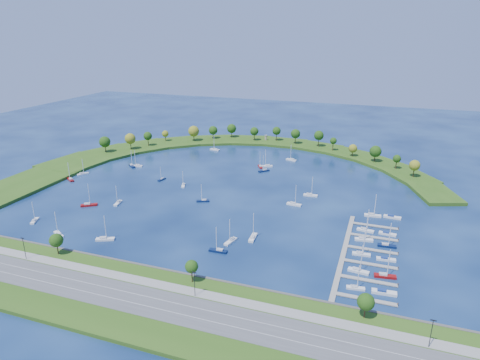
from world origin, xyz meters
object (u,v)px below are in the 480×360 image
(moored_boat_13, at_px, (231,241))
(moored_boat_8, at_px, (291,159))
(moored_boat_6, at_px, (266,166))
(moored_boat_18, at_px, (137,165))
(docked_boat_1, at_px, (384,292))
(docked_boat_8, at_px, (365,230))
(moored_boat_15, at_px, (105,238))
(moored_boat_11, at_px, (35,220))
(moored_boat_20, at_px, (132,166))
(moored_boat_7, at_px, (118,202))
(moored_boat_10, at_px, (70,179))
(docked_boat_10, at_px, (373,215))
(moored_boat_4, at_px, (264,170))
(docked_boat_7, at_px, (387,245))
(moored_boat_21, at_px, (218,250))
(docked_boat_5, at_px, (386,259))
(moored_boat_12, at_px, (83,173))
(docked_boat_3, at_px, (385,275))
(moored_boat_2, at_px, (203,200))
(moored_boat_3, at_px, (310,195))
(dock_system, at_px, (361,255))
(moored_boat_5, at_px, (253,237))
(moored_boat_19, at_px, (59,234))
(moored_boat_17, at_px, (294,204))
(docked_boat_11, at_px, (392,217))
(moored_boat_0, at_px, (215,149))
(docked_boat_2, at_px, (358,270))
(docked_boat_6, at_px, (364,239))
(docked_boat_4, at_px, (361,253))
(docked_boat_9, at_px, (387,234))
(moored_boat_9, at_px, (162,179))
(docked_boat_0, at_px, (356,287))
(moored_boat_1, at_px, (183,185))
(moored_boat_16, at_px, (260,166))
(harbor_tower, at_px, (266,138))

(moored_boat_13, bearing_deg, moored_boat_8, -165.74)
(moored_boat_6, relative_size, moored_boat_18, 1.03)
(moored_boat_18, bearing_deg, docked_boat_1, 134.83)
(moored_boat_8, distance_m, docked_boat_8, 122.68)
(moored_boat_15, distance_m, docked_boat_1, 126.69)
(moored_boat_11, xyz_separation_m, moored_boat_20, (-4.76, 97.87, 0.05))
(moored_boat_7, bearing_deg, moored_boat_20, -163.18)
(moored_boat_6, height_order, moored_boat_13, moored_boat_6)
(moored_boat_10, bearing_deg, docked_boat_10, -145.09)
(moored_boat_4, relative_size, docked_boat_7, 0.98)
(moored_boat_21, height_order, docked_boat_5, moored_boat_21)
(moored_boat_12, xyz_separation_m, docked_boat_1, (201.00, -77.21, -0.19))
(moored_boat_12, distance_m, docked_boat_3, 211.36)
(moored_boat_2, xyz_separation_m, moored_boat_15, (-24.21, -59.42, 0.06))
(moored_boat_2, xyz_separation_m, docked_boat_7, (102.53, -21.25, 0.04))
(moored_boat_2, xyz_separation_m, moored_boat_3, (57.42, 29.76, 0.04))
(moored_boat_6, distance_m, docked_boat_1, 161.41)
(dock_system, xyz_separation_m, moored_boat_5, (-50.02, -0.62, 0.59))
(moored_boat_11, bearing_deg, moored_boat_4, -60.37)
(moored_boat_21, xyz_separation_m, docked_boat_7, (71.56, 30.56, -0.00))
(moored_boat_15, height_order, moored_boat_19, moored_boat_15)
(moored_boat_17, height_order, docked_boat_11, moored_boat_17)
(moored_boat_0, distance_m, moored_boat_21, 170.91)
(moored_boat_13, distance_m, docked_boat_2, 59.34)
(docked_boat_6, bearing_deg, moored_boat_5, -170.38)
(docked_boat_11, bearing_deg, docked_boat_4, -100.91)
(moored_boat_4, relative_size, docked_boat_3, 0.94)
(docked_boat_3, height_order, docked_boat_9, docked_boat_3)
(docked_boat_4, height_order, docked_boat_9, docked_boat_4)
(dock_system, distance_m, docked_boat_4, 0.85)
(moored_boat_12, bearing_deg, moored_boat_11, -128.11)
(moored_boat_10, distance_m, docked_boat_9, 201.31)
(moored_boat_11, xyz_separation_m, docked_boat_11, (176.05, 67.35, -0.21))
(moored_boat_3, xyz_separation_m, moored_boat_7, (-102.13, -49.08, -0.03))
(moored_boat_5, bearing_deg, docked_boat_6, -76.27)
(docked_boat_11, bearing_deg, moored_boat_9, 179.29)
(docked_boat_9, bearing_deg, moored_boat_15, -151.56)
(moored_boat_20, relative_size, docked_boat_10, 0.98)
(moored_boat_20, height_order, docked_boat_2, moored_boat_20)
(docked_boat_0, bearing_deg, docked_boat_3, 42.90)
(moored_boat_11, bearing_deg, moored_boat_1, -57.29)
(moored_boat_9, height_order, moored_boat_16, moored_boat_16)
(moored_boat_5, xyz_separation_m, moored_boat_11, (-113.46, -19.99, -0.06))
(harbor_tower, xyz_separation_m, dock_system, (96.04, -178.85, -3.98))
(moored_boat_8, height_order, docked_boat_10, docked_boat_10)
(moored_boat_0, distance_m, moored_boat_1, 86.81)
(docked_boat_6, bearing_deg, moored_boat_0, 128.24)
(moored_boat_5, bearing_deg, moored_boat_8, 1.35)
(moored_boat_4, height_order, moored_boat_20, moored_boat_20)
(moored_boat_6, bearing_deg, docked_boat_3, 100.31)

